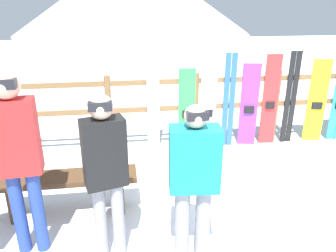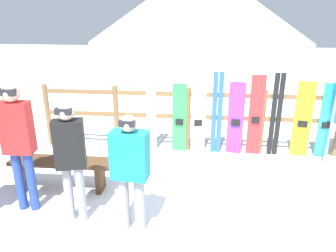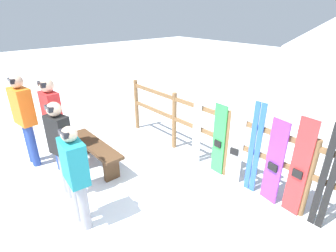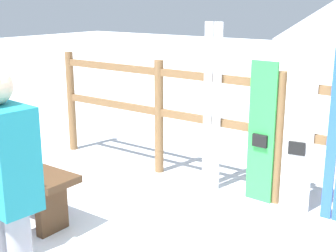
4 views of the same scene
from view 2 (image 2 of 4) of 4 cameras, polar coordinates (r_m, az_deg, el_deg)
The scene contains 16 objects.
ground_plane at distance 4.74m, azimuth 2.11°, elevation -14.91°, with size 40.00×40.00×0.00m, color white.
mountain_backdrop at distance 28.04m, azimuth 5.62°, elevation 20.68°, with size 18.00×18.00×6.00m.
fence at distance 6.36m, azimuth 3.46°, elevation 2.12°, with size 5.78×0.10×1.28m.
bench at distance 5.37m, azimuth -17.96°, elevation -6.80°, with size 1.59×0.36×0.50m.
person_teal at distance 4.02m, azimuth -6.61°, elevation -7.13°, with size 0.47×0.29×1.55m.
person_red at distance 4.75m, azimuth -24.65°, elevation -1.93°, with size 0.41×0.25×1.82m.
person_black at distance 4.31m, azimuth -16.63°, elevation -4.75°, with size 0.41×0.29×1.64m.
ski_pair_white at distance 6.34m, azimuth -2.94°, elevation 2.97°, with size 0.20×0.02×1.70m.
snowboard_green at distance 6.33m, azimuth 2.00°, elevation 1.33°, with size 0.27×0.07×1.37m.
snowboard_white at distance 6.32m, azimuth 5.29°, elevation 1.16°, with size 0.27×0.09×1.35m.
ski_pair_blue at distance 6.30m, azimuth 8.53°, elevation 2.14°, with size 0.20×0.02×1.60m.
snowboard_purple at distance 6.35m, azimuth 11.70°, elevation 1.21°, with size 0.30×0.10×1.42m.
snowboard_red at distance 6.38m, azimuth 15.02°, elevation 1.69°, with size 0.26×0.07×1.56m.
ski_pair_black at distance 6.45m, azimuth 18.29°, elevation 1.78°, with size 0.19×0.02×1.60m.
snowboard_yellow at distance 6.59m, azimuth 22.40°, elevation 0.97°, with size 0.31×0.10×1.46m.
snowboard_cyan at distance 6.73m, azimuth 25.80°, elevation 0.73°, with size 0.26×0.09×1.43m.
Camera 2 is at (0.22, -3.87, 2.73)m, focal length 35.00 mm.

